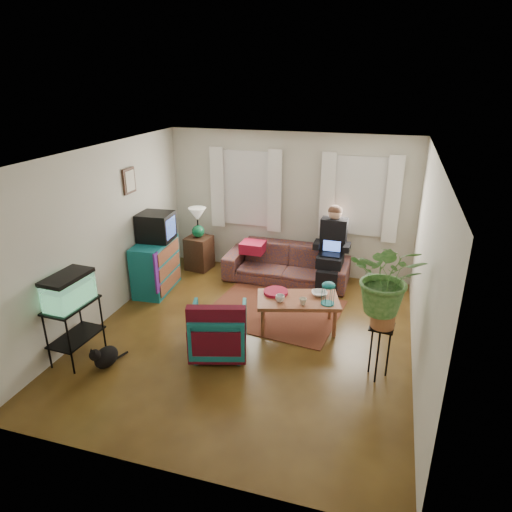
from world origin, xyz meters
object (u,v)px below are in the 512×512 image
(side_table, at_px, (199,253))
(dresser, at_px, (156,266))
(sofa, at_px, (287,258))
(plant_stand, at_px, (379,352))
(coffee_table, at_px, (297,313))
(aquarium_stand, at_px, (76,331))
(armchair, at_px, (219,328))

(side_table, xyz_separation_m, dresser, (-0.34, -1.08, 0.13))
(sofa, distance_m, plant_stand, 3.02)
(sofa, height_order, coffee_table, sofa)
(plant_stand, bearing_deg, aquarium_stand, -169.46)
(sofa, relative_size, dresser, 2.24)
(dresser, relative_size, coffee_table, 0.84)
(sofa, height_order, plant_stand, sofa)
(dresser, distance_m, coffee_table, 2.68)
(side_table, bearing_deg, dresser, -107.45)
(coffee_table, bearing_deg, armchair, -149.16)
(sofa, height_order, aquarium_stand, sofa)
(armchair, bearing_deg, dresser, -56.78)
(plant_stand, bearing_deg, coffee_table, 143.72)
(side_table, xyz_separation_m, aquarium_stand, (-0.35, -3.24, 0.08))
(armchair, bearing_deg, plant_stand, 165.60)
(dresser, bearing_deg, plant_stand, -25.20)
(dresser, relative_size, armchair, 1.33)
(sofa, bearing_deg, aquarium_stand, -122.60)
(dresser, bearing_deg, coffee_table, -16.71)
(side_table, bearing_deg, sofa, -1.89)
(aquarium_stand, relative_size, armchair, 1.07)
(sofa, bearing_deg, side_table, 178.73)
(aquarium_stand, distance_m, coffee_table, 3.07)
(plant_stand, bearing_deg, side_table, 143.89)
(side_table, bearing_deg, plant_stand, -36.11)
(side_table, bearing_deg, aquarium_stand, -96.17)
(sofa, relative_size, plant_stand, 3.06)
(dresser, bearing_deg, aquarium_stand, -94.66)
(dresser, relative_size, plant_stand, 1.37)
(dresser, height_order, armchair, dresser)
(side_table, relative_size, armchair, 0.86)
(sofa, height_order, armchair, sofa)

